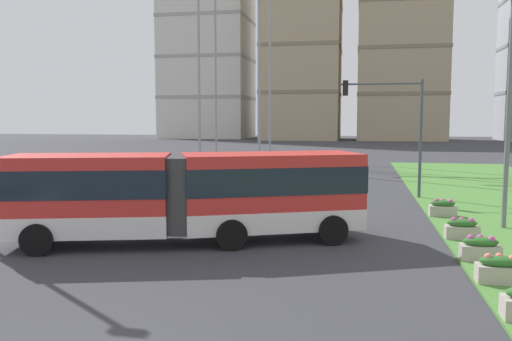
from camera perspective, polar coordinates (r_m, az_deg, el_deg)
name	(u,v)px	position (r m, az deg, el deg)	size (l,w,h in m)	color
articulated_bus	(188,194)	(17.80, -7.37, -2.55)	(11.88, 6.36, 3.00)	red
flower_planter_2	(500,269)	(14.65, 25.00, -9.70)	(1.10, 0.56, 0.74)	#B7AD9E
flower_planter_3	(480,248)	(16.69, 23.24, -7.79)	(1.10, 0.56, 0.74)	#B7AD9E
flower_planter_4	(462,229)	(19.40, 21.52, -5.90)	(1.10, 0.56, 0.74)	#B7AD9E
flower_planter_5	(443,208)	(23.60, 19.67, -3.85)	(1.10, 0.56, 0.74)	#B7AD9E
traffic_light_far_right	(394,117)	(28.52, 14.78, 5.66)	(4.30, 0.28, 6.23)	#474C51
streetlight_median	(509,102)	(21.68, 25.85, 6.72)	(0.70, 0.28, 8.71)	slate
apartment_tower_west	(207,22)	(123.69, -5.32, 15.84)	(19.23, 16.36, 52.53)	silver
apartment_tower_westcentre	(302,51)	(112.54, 5.06, 12.88)	(15.94, 17.31, 37.04)	tan
apartment_tower_centre	(401,53)	(112.85, 15.56, 12.25)	(17.38, 15.33, 35.38)	tan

